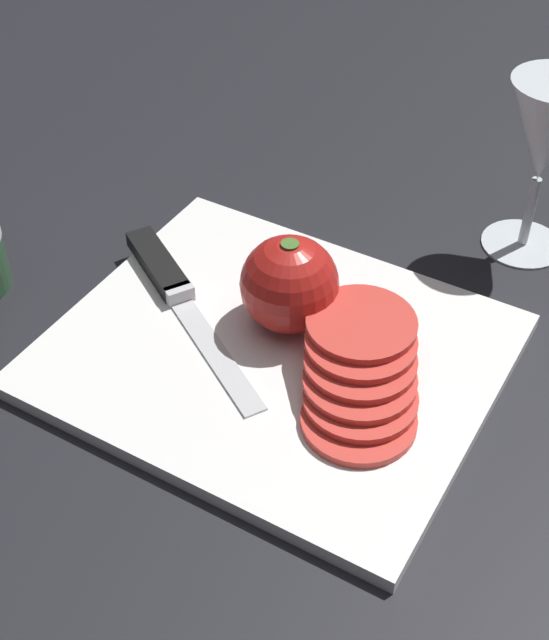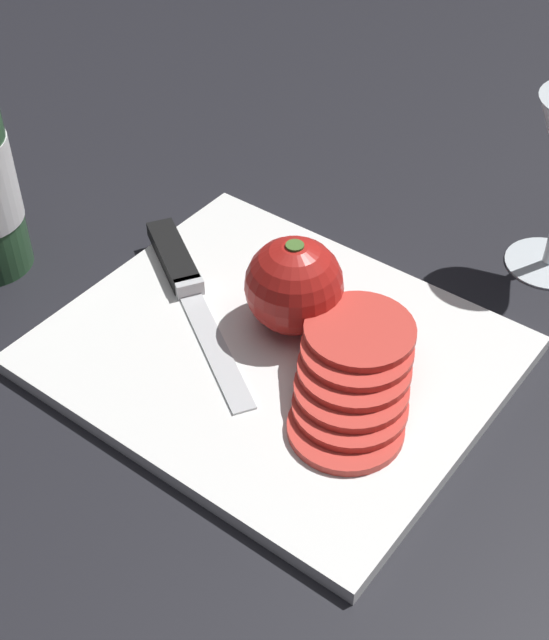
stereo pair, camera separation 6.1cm
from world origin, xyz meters
TOP-DOWN VIEW (x-y plane):
  - ground_plane at (0.00, 0.00)m, footprint 3.00×3.00m
  - cutting_board at (0.10, 0.02)m, footprint 0.34×0.29m
  - whole_tomato at (0.09, 0.06)m, footprint 0.08×0.08m
  - knife at (-0.02, 0.05)m, footprint 0.21×0.14m
  - tomato_slice_stack_near at (0.17, 0.02)m, footprint 0.12×0.15m

SIDE VIEW (x-z plane):
  - ground_plane at x=0.00m, z-range 0.00..0.00m
  - cutting_board at x=0.10m, z-range 0.00..0.01m
  - knife at x=-0.02m, z-range 0.01..0.03m
  - tomato_slice_stack_near at x=0.17m, z-range 0.01..0.05m
  - whole_tomato at x=0.09m, z-range 0.01..0.09m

